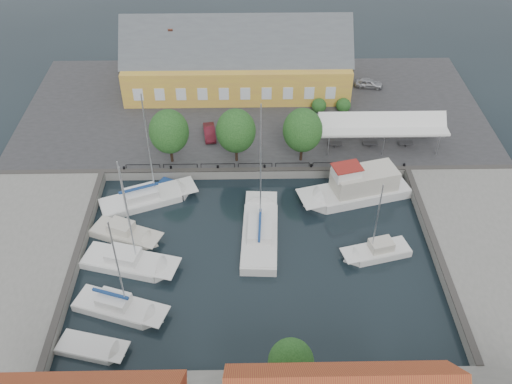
% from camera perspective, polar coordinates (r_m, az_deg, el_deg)
% --- Properties ---
extents(ground, '(140.00, 140.00, 0.00)m').
position_cam_1_polar(ground, '(53.72, 0.12, -5.32)').
color(ground, black).
rests_on(ground, ground).
extents(north_quay, '(56.00, 26.00, 1.00)m').
position_cam_1_polar(north_quay, '(71.59, -0.25, 8.09)').
color(north_quay, '#2D2D30').
rests_on(north_quay, ground).
extents(west_quay, '(12.00, 24.00, 1.00)m').
position_cam_1_polar(west_quay, '(56.11, -23.06, -6.27)').
color(west_quay, slate).
rests_on(west_quay, ground).
extents(east_quay, '(12.00, 24.00, 1.00)m').
position_cam_1_polar(east_quay, '(56.74, 23.09, -5.68)').
color(east_quay, slate).
rests_on(east_quay, ground).
extents(quay_edge_fittings, '(56.00, 24.72, 0.40)m').
position_cam_1_polar(quay_edge_fittings, '(56.48, 0.04, -1.15)').
color(quay_edge_fittings, '#383533').
rests_on(quay_edge_fittings, north_quay).
extents(warehouse, '(28.56, 14.00, 9.55)m').
position_cam_1_polar(warehouse, '(74.38, -2.37, 12.80)').
color(warehouse, gold).
rests_on(warehouse, north_quay).
extents(tent_canopy, '(14.00, 4.00, 2.83)m').
position_cam_1_polar(tent_canopy, '(64.43, 12.49, 6.48)').
color(tent_canopy, white).
rests_on(tent_canopy, north_quay).
extents(quay_trees, '(18.20, 4.20, 6.30)m').
position_cam_1_polar(quay_trees, '(59.97, -2.03, 6.13)').
color(quay_trees, black).
rests_on(quay_trees, north_quay).
extents(car_silver, '(3.85, 2.11, 1.24)m').
position_cam_1_polar(car_silver, '(76.82, 11.21, 10.62)').
color(car_silver, '#95979C').
rests_on(car_silver, north_quay).
extents(car_red, '(1.71, 3.72, 1.18)m').
position_cam_1_polar(car_red, '(65.86, -4.67, 5.97)').
color(car_red, '#56131E').
rests_on(car_red, north_quay).
extents(center_sailboat, '(3.77, 11.01, 14.57)m').
position_cam_1_polar(center_sailboat, '(54.23, 0.40, -4.25)').
color(center_sailboat, silver).
rests_on(center_sailboat, ground).
extents(trawler, '(11.98, 6.28, 5.00)m').
position_cam_1_polar(trawler, '(59.23, 10.18, 0.31)').
color(trawler, silver).
rests_on(trawler, ground).
extents(east_boat_b, '(6.68, 3.62, 9.07)m').
position_cam_1_polar(east_boat_b, '(53.80, 12.03, -5.97)').
color(east_boat_b, silver).
rests_on(east_boat_b, ground).
extents(west_boat_a, '(10.15, 6.27, 12.97)m').
position_cam_1_polar(west_boat_a, '(59.22, -10.91, -0.75)').
color(west_boat_a, silver).
rests_on(west_boat_a, ground).
extents(west_boat_b, '(7.27, 4.82, 9.72)m').
position_cam_1_polar(west_boat_b, '(55.74, -12.96, -4.20)').
color(west_boat_b, beige).
rests_on(west_boat_b, ground).
extents(west_boat_c, '(9.19, 5.04, 11.91)m').
position_cam_1_polar(west_boat_c, '(52.99, -12.63, -6.97)').
color(west_boat_c, silver).
rests_on(west_boat_c, ground).
extents(west_boat_d, '(8.34, 4.88, 10.88)m').
position_cam_1_polar(west_boat_d, '(49.68, -13.55, -11.25)').
color(west_boat_d, silver).
rests_on(west_boat_d, ground).
extents(launch_sw, '(5.90, 3.40, 0.98)m').
position_cam_1_polar(launch_sw, '(47.96, -16.11, -14.83)').
color(launch_sw, silver).
rests_on(launch_sw, ground).
extents(launch_nw, '(4.06, 3.02, 0.88)m').
position_cam_1_polar(launch_nw, '(60.49, -8.17, 0.40)').
color(launch_nw, navy).
rests_on(launch_nw, ground).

